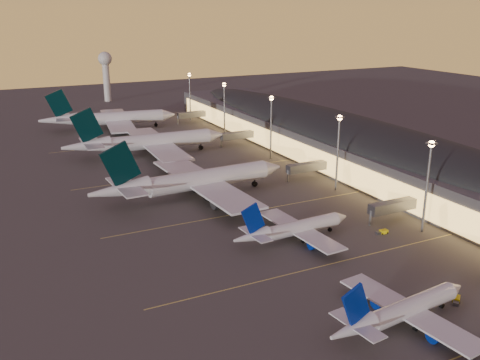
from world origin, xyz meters
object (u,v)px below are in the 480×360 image
object	(u,v)px
airliner_wide_mid	(147,142)
radar_tower	(106,68)
airliner_wide_near	(193,181)
baggage_tug_b	(456,300)
airliner_narrow_south	(401,311)
airliner_wide_far	(109,119)
baggage_tug_c	(382,232)
airliner_narrow_north	(293,229)

from	to	relation	value
airliner_wide_mid	radar_tower	distance (m)	149.16
airliner_wide_near	baggage_tug_b	size ratio (longest dim) A/B	19.08
airliner_narrow_south	airliner_wide_far	xyz separation A→B (m)	(-7.89, 203.53, 2.29)
airliner_wide_near	airliner_wide_far	distance (m)	115.84
baggage_tug_b	airliner_wide_near	bearing A→B (deg)	66.75
airliner_wide_mid	airliner_wide_far	bearing A→B (deg)	94.15
airliner_narrow_south	baggage_tug_c	bearing A→B (deg)	47.44
airliner_narrow_south	airliner_wide_far	distance (m)	203.70
radar_tower	baggage_tug_c	bearing A→B (deg)	-86.60
airliner_narrow_south	airliner_wide_far	size ratio (longest dim) A/B	0.53
airliner_wide_mid	radar_tower	xyz separation A→B (m)	(17.79, 147.21, 16.19)
airliner_wide_near	baggage_tug_c	xyz separation A→B (m)	(35.47, -50.92, -5.11)
airliner_wide_mid	airliner_wide_near	bearing A→B (deg)	-90.37
airliner_narrow_north	radar_tower	xyz separation A→B (m)	(9.18, 249.11, 18.55)
airliner_narrow_south	baggage_tug_b	distance (m)	17.18
airliner_narrow_north	radar_tower	size ratio (longest dim) A/B	1.11
airliner_wide_near	baggage_tug_c	size ratio (longest dim) A/B	19.38
airliner_narrow_south	baggage_tug_c	xyz separation A→B (m)	(27.23, 36.77, -2.86)
baggage_tug_c	airliner_wide_far	bearing A→B (deg)	104.82
airliner_wide_near	baggage_tug_c	world-z (taller)	airliner_wide_near
airliner_wide_far	baggage_tug_c	bearing A→B (deg)	-70.28
airliner_narrow_north	baggage_tug_c	world-z (taller)	airliner_narrow_north
airliner_wide_mid	baggage_tug_b	xyz separation A→B (m)	(22.65, -144.09, -5.21)
airliner_wide_far	baggage_tug_b	distance (m)	203.49
airliner_narrow_south	radar_tower	size ratio (longest dim) A/B	1.11
airliner_narrow_south	airliner_wide_near	distance (m)	88.11
baggage_tug_c	baggage_tug_b	bearing A→B (deg)	-103.49
airliner_narrow_north	baggage_tug_c	distance (m)	25.56
airliner_wide_mid	airliner_wide_far	world-z (taller)	airliner_wide_mid
airliner_narrow_south	airliner_narrow_north	xyz separation A→B (m)	(2.82, 43.81, -0.00)
airliner_wide_near	radar_tower	size ratio (longest dim) A/B	2.08
airliner_wide_near	radar_tower	world-z (taller)	radar_tower
radar_tower	baggage_tug_b	size ratio (longest dim) A/B	9.18
radar_tower	baggage_tug_b	distance (m)	292.12
airliner_narrow_south	baggage_tug_b	size ratio (longest dim) A/B	10.17
airliner_wide_near	airliner_wide_mid	xyz separation A→B (m)	(2.47, 58.01, 0.12)
airliner_narrow_south	airliner_wide_mid	world-z (taller)	airliner_wide_mid
airliner_wide_mid	baggage_tug_c	bearing A→B (deg)	-71.08
airliner_wide_near	airliner_narrow_south	bearing A→B (deg)	-87.39
airliner_wide_near	airliner_wide_far	world-z (taller)	airliner_wide_far
airliner_wide_near	airliner_wide_far	size ratio (longest dim) A/B	0.99
airliner_wide_near	baggage_tug_b	xyz separation A→B (m)	(25.11, -86.08, -5.10)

